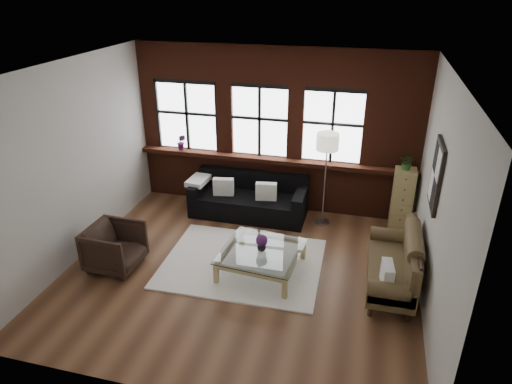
% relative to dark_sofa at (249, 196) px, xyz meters
% --- Properties ---
extents(floor, '(5.50, 5.50, 0.00)m').
position_rel_dark_sofa_xyz_m(floor, '(0.38, -1.90, -0.41)').
color(floor, '#55331F').
rests_on(floor, ground).
extents(ceiling, '(5.50, 5.50, 0.00)m').
position_rel_dark_sofa_xyz_m(ceiling, '(0.38, -1.90, 2.79)').
color(ceiling, white).
rests_on(ceiling, ground).
extents(wall_back, '(5.50, 0.00, 5.50)m').
position_rel_dark_sofa_xyz_m(wall_back, '(0.38, 0.60, 1.19)').
color(wall_back, '#B8B5AB').
rests_on(wall_back, ground).
extents(wall_front, '(5.50, 0.00, 5.50)m').
position_rel_dark_sofa_xyz_m(wall_front, '(0.38, -4.40, 1.19)').
color(wall_front, '#B8B5AB').
rests_on(wall_front, ground).
extents(wall_left, '(0.00, 5.00, 5.00)m').
position_rel_dark_sofa_xyz_m(wall_left, '(-2.37, -1.90, 1.19)').
color(wall_left, '#B8B5AB').
rests_on(wall_left, ground).
extents(wall_right, '(0.00, 5.00, 5.00)m').
position_rel_dark_sofa_xyz_m(wall_right, '(3.13, -1.90, 1.19)').
color(wall_right, '#B8B5AB').
rests_on(wall_right, ground).
extents(brick_backwall, '(5.50, 0.12, 3.20)m').
position_rel_dark_sofa_xyz_m(brick_backwall, '(0.38, 0.54, 1.19)').
color(brick_backwall, '#502012').
rests_on(brick_backwall, floor).
extents(sill_ledge, '(5.50, 0.30, 0.08)m').
position_rel_dark_sofa_xyz_m(sill_ledge, '(0.38, 0.45, 0.63)').
color(sill_ledge, '#502012').
rests_on(sill_ledge, brick_backwall).
extents(window_left, '(1.38, 0.10, 1.50)m').
position_rel_dark_sofa_xyz_m(window_left, '(-1.42, 0.55, 1.34)').
color(window_left, black).
rests_on(window_left, brick_backwall).
extents(window_mid, '(1.38, 0.10, 1.50)m').
position_rel_dark_sofa_xyz_m(window_mid, '(0.08, 0.55, 1.34)').
color(window_mid, black).
rests_on(window_mid, brick_backwall).
extents(window_right, '(1.38, 0.10, 1.50)m').
position_rel_dark_sofa_xyz_m(window_right, '(1.48, 0.55, 1.34)').
color(window_right, black).
rests_on(window_right, brick_backwall).
extents(wall_poster, '(0.05, 0.74, 0.94)m').
position_rel_dark_sofa_xyz_m(wall_poster, '(3.10, -1.60, 1.44)').
color(wall_poster, black).
rests_on(wall_poster, wall_right).
extents(shag_rug, '(2.61, 2.07, 0.03)m').
position_rel_dark_sofa_xyz_m(shag_rug, '(0.35, -1.69, -0.39)').
color(shag_rug, white).
rests_on(shag_rug, floor).
extents(dark_sofa, '(2.24, 0.91, 0.81)m').
position_rel_dark_sofa_xyz_m(dark_sofa, '(0.00, 0.00, 0.00)').
color(dark_sofa, black).
rests_on(dark_sofa, floor).
extents(pillow_a, '(0.42, 0.21, 0.34)m').
position_rel_dark_sofa_xyz_m(pillow_a, '(-0.48, -0.10, 0.19)').
color(pillow_a, white).
rests_on(pillow_a, dark_sofa).
extents(pillow_b, '(0.42, 0.20, 0.34)m').
position_rel_dark_sofa_xyz_m(pillow_b, '(0.37, -0.10, 0.19)').
color(pillow_b, white).
rests_on(pillow_b, dark_sofa).
extents(vintage_settee, '(0.76, 1.71, 0.91)m').
position_rel_dark_sofa_xyz_m(vintage_settee, '(2.68, -1.73, 0.05)').
color(vintage_settee, brown).
rests_on(vintage_settee, floor).
extents(pillow_settee, '(0.18, 0.39, 0.34)m').
position_rel_dark_sofa_xyz_m(pillow_settee, '(2.60, -2.25, 0.16)').
color(pillow_settee, white).
rests_on(pillow_settee, vintage_settee).
extents(armchair, '(0.83, 0.81, 0.74)m').
position_rel_dark_sofa_xyz_m(armchair, '(-1.61, -2.27, -0.04)').
color(armchair, black).
rests_on(armchair, floor).
extents(coffee_table, '(1.32, 1.32, 0.41)m').
position_rel_dark_sofa_xyz_m(coffee_table, '(0.71, -1.82, -0.21)').
color(coffee_table, tan).
rests_on(coffee_table, shag_rug).
extents(vase, '(0.16, 0.16, 0.15)m').
position_rel_dark_sofa_xyz_m(vase, '(0.71, -1.82, 0.06)').
color(vase, '#B2B2B2').
rests_on(vase, coffee_table).
extents(flowers, '(0.19, 0.19, 0.19)m').
position_rel_dark_sofa_xyz_m(flowers, '(0.71, -1.82, 0.17)').
color(flowers, '#531F5A').
rests_on(flowers, vase).
extents(drawer_chest, '(0.37, 0.37, 1.20)m').
position_rel_dark_sofa_xyz_m(drawer_chest, '(2.87, 0.14, 0.20)').
color(drawer_chest, tan).
rests_on(drawer_chest, floor).
extents(potted_plant_top, '(0.33, 0.31, 0.29)m').
position_rel_dark_sofa_xyz_m(potted_plant_top, '(2.87, 0.14, 0.95)').
color(potted_plant_top, '#2D5923').
rests_on(potted_plant_top, drawer_chest).
extents(floor_lamp, '(0.40, 0.40, 1.94)m').
position_rel_dark_sofa_xyz_m(floor_lamp, '(1.45, 0.03, 0.57)').
color(floor_lamp, '#A5A5A8').
rests_on(floor_lamp, floor).
extents(sill_plant, '(0.20, 0.16, 0.33)m').
position_rel_dark_sofa_xyz_m(sill_plant, '(-1.53, 0.42, 0.84)').
color(sill_plant, '#531F5A').
rests_on(sill_plant, sill_ledge).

